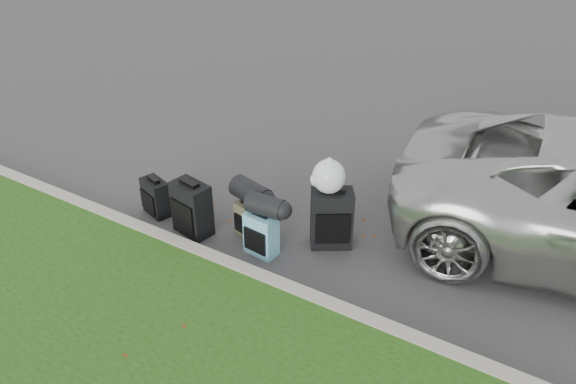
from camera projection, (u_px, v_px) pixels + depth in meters
The scene contains 12 objects.
ground at pixel (287, 235), 7.54m from camera, with size 120.00×120.00×0.00m, color #383535.
curb at pixel (243, 272), 6.77m from camera, with size 120.00×0.18×0.15m, color #9E937F.
suitcase_small_black at pixel (156, 197), 7.88m from camera, with size 0.42×0.23×0.53m, color black.
suitcase_large_black_left at pixel (192, 209), 7.43m from camera, with size 0.52×0.31×0.74m, color black.
suitcase_olive at pixel (249, 220), 7.45m from camera, with size 0.34×0.21×0.47m, color #3E3C26.
suitcase_teal at pixel (261, 234), 7.07m from camera, with size 0.40×0.24×0.58m, color #578FAA.
suitcase_large_black_right at pixel (332, 218), 7.18m from camera, with size 0.53×0.32×0.80m, color black.
tote_green at pixel (191, 200), 8.03m from camera, with size 0.27×0.21×0.30m, color #186E38.
tote_navy at pixel (259, 198), 8.12m from camera, with size 0.24×0.19×0.26m, color navy.
duffel_left at pixel (251, 192), 7.30m from camera, with size 0.30×0.30×0.56m, color black.
duffel_right at pixel (265, 205), 6.87m from camera, with size 0.26×0.26×0.47m, color black.
trash_bag at pixel (329, 176), 6.89m from camera, with size 0.42×0.42×0.42m, color white.
Camera 1 is at (3.21, -5.24, 4.41)m, focal length 35.00 mm.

